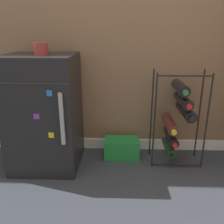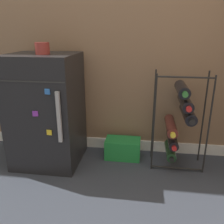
% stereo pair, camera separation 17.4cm
% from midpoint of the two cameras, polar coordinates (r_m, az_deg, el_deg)
% --- Properties ---
extents(ground_plane, '(14.00, 14.00, 0.00)m').
position_cam_midpoint_polar(ground_plane, '(1.61, 3.23, -18.55)').
color(ground_plane, '#333842').
extents(mini_fridge, '(0.48, 0.47, 0.83)m').
position_cam_midpoint_polar(mini_fridge, '(1.81, -12.85, 0.34)').
color(mini_fridge, black).
rests_on(mini_fridge, ground_plane).
extents(wine_rack, '(0.38, 0.33, 0.72)m').
position_cam_midpoint_polar(wine_rack, '(1.80, 18.50, -1.56)').
color(wine_rack, black).
rests_on(wine_rack, ground_plane).
extents(soda_box, '(0.28, 0.17, 0.16)m').
position_cam_midpoint_polar(soda_box, '(1.94, 5.20, -8.76)').
color(soda_box, '#1E7F38').
rests_on(soda_box, ground_plane).
extents(fridge_top_cup, '(0.09, 0.09, 0.08)m').
position_cam_midpoint_polar(fridge_top_cup, '(1.67, -13.51, 14.64)').
color(fridge_top_cup, maroon).
rests_on(fridge_top_cup, mini_fridge).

